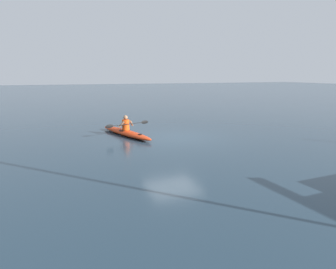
# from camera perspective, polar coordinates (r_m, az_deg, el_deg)

# --- Properties ---
(ground_plane) EXTENTS (160.00, 160.00, 0.00)m
(ground_plane) POSITION_cam_1_polar(r_m,az_deg,el_deg) (14.08, 0.92, -0.65)
(ground_plane) COLOR #233847
(kayak) EXTENTS (1.84, 4.34, 0.27)m
(kayak) POSITION_cam_1_polar(r_m,az_deg,el_deg) (14.80, -8.08, 0.37)
(kayak) COLOR red
(kayak) RESTS_ON ground
(kayaker) EXTENTS (2.27, 0.73, 0.73)m
(kayaker) POSITION_cam_1_polar(r_m,az_deg,el_deg) (14.67, -8.02, 2.01)
(kayaker) COLOR #E04C14
(kayaker) RESTS_ON kayak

